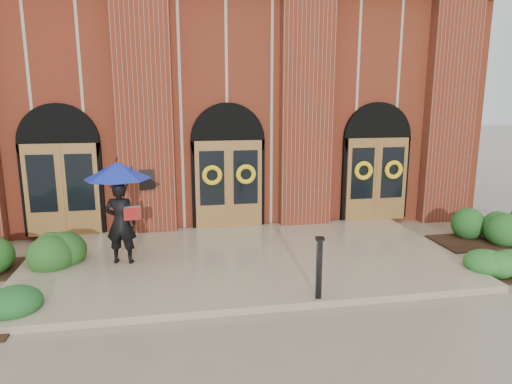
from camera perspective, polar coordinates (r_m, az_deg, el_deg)
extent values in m
plane|color=gray|center=(10.83, -1.58, -9.05)|extent=(90.00, 90.00, 0.00)
cube|color=gray|center=(10.94, -1.70, -8.41)|extent=(10.00, 5.30, 0.15)
cube|color=#602514|center=(18.96, -5.80, 10.75)|extent=(16.00, 12.00, 7.00)
cube|color=black|center=(12.68, -13.45, 1.49)|extent=(0.40, 0.05, 0.55)
cube|color=#602514|center=(12.75, -13.80, 9.90)|extent=(1.50, 0.45, 7.00)
cube|color=#602514|center=(13.27, 6.30, 10.24)|extent=(1.50, 0.45, 7.00)
cube|color=#602514|center=(15.17, 23.06, 9.58)|extent=(1.50, 0.45, 7.00)
cube|color=brown|center=(13.29, -23.07, 0.22)|extent=(1.90, 0.10, 2.50)
cylinder|color=black|center=(13.25, -23.38, 5.65)|extent=(2.10, 0.22, 2.10)
cube|color=brown|center=(13.03, -3.42, 0.96)|extent=(1.90, 0.10, 2.50)
cylinder|color=black|center=(12.99, -3.57, 6.50)|extent=(2.10, 0.22, 2.10)
cube|color=brown|center=(14.27, 14.82, 1.54)|extent=(1.90, 0.10, 2.50)
cylinder|color=black|center=(14.24, 14.85, 6.60)|extent=(2.10, 0.22, 2.10)
torus|color=yellow|center=(12.81, -5.51, 2.10)|extent=(0.57, 0.13, 0.57)
torus|color=yellow|center=(12.93, -1.26, 2.24)|extent=(0.57, 0.13, 0.57)
torus|color=yellow|center=(13.92, 13.30, 2.62)|extent=(0.57, 0.13, 0.57)
torus|color=yellow|center=(14.33, 16.83, 2.69)|extent=(0.57, 0.13, 0.57)
imported|color=black|center=(10.69, -16.54, -3.69)|extent=(0.76, 0.57, 1.88)
cone|color=#14269C|center=(10.44, -16.92, 2.61)|extent=(1.69, 1.69, 0.38)
cylinder|color=black|center=(10.48, -16.52, -0.12)|extent=(0.02, 0.02, 0.62)
cube|color=#AAADAF|center=(10.45, -15.20, -2.54)|extent=(0.38, 0.24, 0.28)
cube|color=maroon|center=(10.36, -15.25, -2.67)|extent=(0.35, 0.09, 0.28)
cube|color=black|center=(8.66, 7.88, -9.55)|extent=(0.12, 0.12, 1.14)
cube|color=black|center=(8.47, 7.99, -5.81)|extent=(0.19, 0.19, 0.05)
ellipsoid|color=#204E1A|center=(11.83, -28.75, -6.69)|extent=(3.11, 1.24, 0.80)
ellipsoid|color=#1E4F1B|center=(14.01, 28.12, -3.87)|extent=(3.15, 1.26, 0.81)
ellipsoid|color=#246022|center=(11.40, 26.19, -7.86)|extent=(1.46, 1.25, 0.52)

